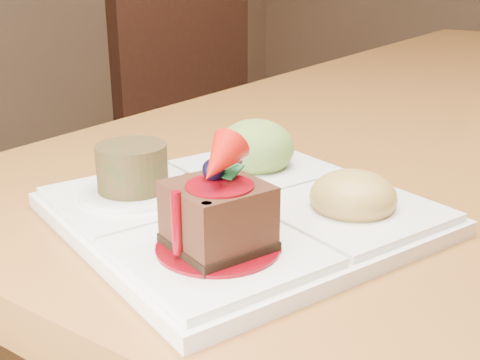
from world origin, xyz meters
The scene contains 2 objects.
chair_left centered at (-0.88, 0.18, 0.60)m, with size 0.53×0.53×1.06m.
sampler_plate centered at (-0.17, -0.71, 0.77)m, with size 0.33×0.33×0.10m.
Camera 1 is at (0.08, -1.09, 0.95)m, focal length 45.00 mm.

